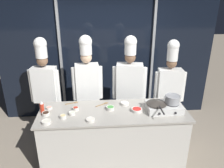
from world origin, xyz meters
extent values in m
plane|color=gray|center=(0.00, 0.00, 0.00)|extent=(24.00, 24.00, 0.00)
cube|color=black|center=(0.00, 1.56, 1.35)|extent=(4.53, 0.04, 2.70)
cube|color=gray|center=(-0.96, 1.51, 1.35)|extent=(0.05, 0.05, 2.70)
cube|color=gray|center=(0.96, 1.51, 1.35)|extent=(0.05, 0.05, 2.70)
cube|color=beige|center=(0.00, 0.00, 0.45)|extent=(2.22, 0.75, 0.89)
cube|color=#A39E93|center=(0.00, 0.00, 0.91)|extent=(2.28, 0.79, 0.03)
cube|color=silver|center=(0.78, -0.04, 0.98)|extent=(0.52, 0.36, 0.11)
cylinder|color=black|center=(0.66, -0.04, 1.04)|extent=(0.21, 0.21, 0.01)
cylinder|color=black|center=(0.66, -0.22, 0.98)|extent=(0.03, 0.01, 0.03)
cylinder|color=black|center=(0.90, -0.04, 1.04)|extent=(0.21, 0.21, 0.01)
cylinder|color=black|center=(0.90, -0.22, 0.98)|extent=(0.03, 0.01, 0.03)
cylinder|color=#38332D|center=(0.66, -0.04, 1.05)|extent=(0.30, 0.30, 0.01)
cone|color=#38332D|center=(0.66, -0.04, 1.07)|extent=(0.31, 0.31, 0.05)
cylinder|color=black|center=(0.66, -0.30, 1.08)|extent=(0.02, 0.24, 0.02)
cylinder|color=#93969B|center=(0.90, -0.04, 1.11)|extent=(0.21, 0.21, 0.12)
torus|color=#93969B|center=(0.90, -0.04, 1.17)|extent=(0.22, 0.22, 0.01)
torus|color=#93969B|center=(0.78, -0.04, 1.15)|extent=(0.01, 0.05, 0.05)
torus|color=#93969B|center=(1.02, -0.04, 1.15)|extent=(0.01, 0.05, 0.05)
cylinder|color=red|center=(-1.08, 0.05, 1.00)|extent=(0.06, 0.06, 0.15)
cone|color=white|center=(-1.08, 0.05, 1.09)|extent=(0.05, 0.05, 0.04)
cylinder|color=silver|center=(0.20, 0.20, 0.94)|extent=(0.13, 0.13, 0.04)
torus|color=silver|center=(0.20, 0.20, 0.96)|extent=(0.13, 0.13, 0.01)
cylinder|color=white|center=(0.20, 0.20, 0.95)|extent=(0.11, 0.11, 0.02)
cylinder|color=silver|center=(-0.74, -0.15, 0.95)|extent=(0.09, 0.09, 0.05)
torus|color=silver|center=(-0.74, -0.15, 0.97)|extent=(0.09, 0.09, 0.01)
cylinder|color=#E0C689|center=(-0.74, -0.15, 0.96)|extent=(0.08, 0.08, 0.03)
cylinder|color=silver|center=(-1.01, -0.04, 0.94)|extent=(0.11, 0.11, 0.04)
torus|color=silver|center=(-1.01, -0.04, 0.96)|extent=(0.11, 0.11, 0.01)
cylinder|color=#382319|center=(-1.01, -0.04, 0.95)|extent=(0.09, 0.09, 0.02)
cylinder|color=silver|center=(0.36, -0.03, 0.94)|extent=(0.16, 0.16, 0.04)
torus|color=silver|center=(0.36, -0.03, 0.97)|extent=(0.17, 0.17, 0.01)
cylinder|color=red|center=(0.36, -0.03, 0.96)|extent=(0.13, 0.13, 0.02)
cylinder|color=silver|center=(-0.34, -0.25, 0.94)|extent=(0.13, 0.13, 0.03)
torus|color=silver|center=(-0.34, -0.25, 0.95)|extent=(0.13, 0.13, 0.01)
cylinder|color=silver|center=(-0.34, -0.25, 0.95)|extent=(0.10, 0.10, 0.02)
cylinder|color=silver|center=(-0.04, 0.05, 0.95)|extent=(0.13, 0.13, 0.05)
torus|color=silver|center=(-0.04, 0.05, 0.97)|extent=(0.13, 0.13, 0.01)
cylinder|color=#4C9E47|center=(-0.04, 0.05, 0.96)|extent=(0.10, 0.10, 0.03)
cylinder|color=silver|center=(-1.00, 0.15, 0.94)|extent=(0.09, 0.09, 0.03)
torus|color=silver|center=(-1.00, 0.15, 0.95)|extent=(0.09, 0.09, 0.01)
cylinder|color=#EAA893|center=(-1.00, 0.15, 0.95)|extent=(0.08, 0.08, 0.02)
cylinder|color=silver|center=(-0.58, 0.07, 0.95)|extent=(0.09, 0.09, 0.05)
torus|color=silver|center=(-0.58, 0.07, 0.97)|extent=(0.09, 0.09, 0.01)
cylinder|color=#B22D1E|center=(-0.58, 0.07, 0.96)|extent=(0.07, 0.07, 0.03)
cylinder|color=silver|center=(-0.96, -0.27, 0.94)|extent=(0.13, 0.13, 0.04)
torus|color=silver|center=(-0.96, -0.27, 0.96)|extent=(0.13, 0.13, 0.01)
cylinder|color=silver|center=(-0.96, -0.27, 0.95)|extent=(0.11, 0.11, 0.02)
cylinder|color=silver|center=(-0.62, -0.06, 0.94)|extent=(0.09, 0.09, 0.04)
torus|color=silver|center=(-0.62, -0.06, 0.97)|extent=(0.10, 0.10, 0.01)
cylinder|color=silver|center=(-0.62, -0.06, 0.96)|extent=(0.08, 0.08, 0.02)
cube|color=olive|center=(-0.20, 0.21, 0.93)|extent=(0.15, 0.10, 0.01)
ellipsoid|color=olive|center=(-0.09, 0.27, 0.93)|extent=(0.09, 0.08, 0.02)
cube|color=olive|center=(-0.70, 0.30, 0.93)|extent=(0.15, 0.06, 0.01)
ellipsoid|color=olive|center=(-0.59, 0.33, 0.93)|extent=(0.08, 0.06, 0.02)
cylinder|color=#232326|center=(-1.04, 0.69, 0.40)|extent=(0.11, 0.11, 0.79)
cylinder|color=#232326|center=(-1.26, 0.72, 0.40)|extent=(0.11, 0.11, 0.79)
cube|color=white|center=(-1.15, 0.70, 1.11)|extent=(0.44, 0.27, 0.64)
cylinder|color=white|center=(-0.92, 0.64, 1.10)|extent=(0.08, 0.08, 0.59)
cylinder|color=white|center=(-1.38, 0.70, 1.10)|extent=(0.08, 0.08, 0.59)
sphere|color=brown|center=(-1.15, 0.70, 1.55)|extent=(0.19, 0.19, 0.19)
cylinder|color=white|center=(-1.15, 0.70, 1.72)|extent=(0.20, 0.20, 0.24)
sphere|color=white|center=(-1.15, 0.70, 1.84)|extent=(0.21, 0.21, 0.21)
cylinder|color=#4C4C51|center=(-0.30, 0.72, 0.41)|extent=(0.11, 0.11, 0.81)
cylinder|color=#4C4C51|center=(-0.52, 0.70, 0.41)|extent=(0.11, 0.11, 0.81)
cube|color=white|center=(-0.41, 0.71, 1.14)|extent=(0.43, 0.25, 0.66)
cylinder|color=white|center=(-0.18, 0.69, 1.13)|extent=(0.08, 0.08, 0.60)
cylinder|color=white|center=(-0.63, 0.65, 1.13)|extent=(0.08, 0.08, 0.60)
sphere|color=beige|center=(-0.41, 0.71, 1.59)|extent=(0.19, 0.19, 0.19)
cylinder|color=white|center=(-0.41, 0.71, 1.75)|extent=(0.20, 0.20, 0.22)
sphere|color=white|center=(-0.41, 0.71, 1.86)|extent=(0.22, 0.22, 0.22)
cylinder|color=#2D3856|center=(0.48, 0.69, 0.40)|extent=(0.12, 0.12, 0.80)
cylinder|color=#2D3856|center=(0.23, 0.73, 0.40)|extent=(0.12, 0.12, 0.80)
cube|color=white|center=(0.35, 0.71, 1.13)|extent=(0.50, 0.31, 0.65)
cylinder|color=white|center=(0.60, 0.64, 1.11)|extent=(0.09, 0.09, 0.60)
cylinder|color=white|center=(0.09, 0.72, 1.11)|extent=(0.09, 0.09, 0.60)
sphere|color=brown|center=(0.35, 0.71, 1.57)|extent=(0.19, 0.19, 0.19)
cylinder|color=white|center=(0.35, 0.71, 1.73)|extent=(0.20, 0.20, 0.22)
sphere|color=white|center=(0.35, 0.71, 1.84)|extent=(0.22, 0.22, 0.22)
cylinder|color=#232326|center=(1.20, 0.64, 0.38)|extent=(0.11, 0.11, 0.75)
cylinder|color=#232326|center=(0.96, 0.66, 0.38)|extent=(0.11, 0.11, 0.75)
cube|color=white|center=(1.08, 0.65, 1.05)|extent=(0.44, 0.26, 0.61)
cylinder|color=white|center=(1.31, 0.60, 1.04)|extent=(0.08, 0.08, 0.56)
cylinder|color=white|center=(0.84, 0.64, 1.04)|extent=(0.08, 0.08, 0.56)
sphere|color=brown|center=(1.08, 0.65, 1.47)|extent=(0.18, 0.18, 0.18)
cylinder|color=white|center=(1.08, 0.65, 1.65)|extent=(0.19, 0.19, 0.27)
sphere|color=white|center=(1.08, 0.65, 1.78)|extent=(0.20, 0.20, 0.20)
camera|label=1|loc=(-0.25, -2.93, 2.58)|focal=35.00mm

